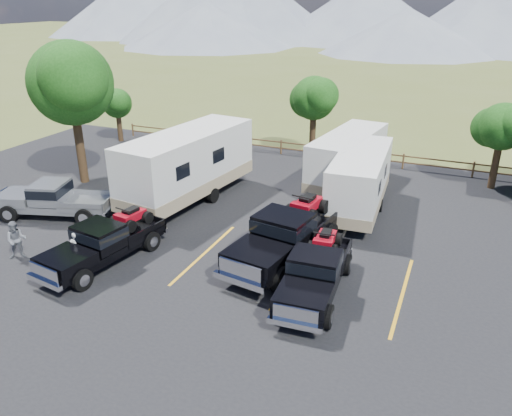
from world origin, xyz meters
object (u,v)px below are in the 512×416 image
at_px(rig_center, 286,234).
at_px(pickup_silver, 54,199).
at_px(person_a, 77,249).
at_px(tree_big_nw, 71,83).
at_px(rig_left, 105,241).
at_px(person_b, 17,240).
at_px(rig_right, 316,270).
at_px(trailer_center, 348,159).
at_px(trailer_left, 188,165).
at_px(trailer_right, 360,181).

relative_size(rig_center, pickup_silver, 1.15).
bearing_deg(rig_center, person_a, -142.70).
distance_m(tree_big_nw, rig_left, 11.21).
distance_m(rig_center, person_b, 10.86).
relative_size(rig_left, person_b, 3.68).
relative_size(rig_right, trailer_center, 0.65).
distance_m(pickup_silver, person_b, 4.12).
height_order(trailer_left, pickup_silver, trailer_left).
bearing_deg(person_b, rig_center, -14.36).
height_order(tree_big_nw, rig_center, tree_big_nw).
relative_size(rig_center, trailer_right, 0.81).
distance_m(rig_left, rig_right, 8.41).
bearing_deg(rig_right, rig_left, -176.25).
xyz_separation_m(pickup_silver, person_a, (4.38, -3.44, -0.12)).
xyz_separation_m(trailer_center, person_b, (-10.26, -13.42, -0.77)).
distance_m(tree_big_nw, pickup_silver, 6.82).
height_order(rig_right, person_b, rig_right).
height_order(rig_left, pickup_silver, rig_left).
bearing_deg(person_a, trailer_left, -120.11).
relative_size(rig_center, person_b, 4.37).
bearing_deg(person_a, trailer_right, -158.87).
bearing_deg(person_b, tree_big_nw, 77.24).
bearing_deg(pickup_silver, trailer_right, 98.62).
height_order(tree_big_nw, person_a, tree_big_nw).
bearing_deg(person_a, rig_left, -159.83).
bearing_deg(trailer_left, person_b, -104.45).
height_order(rig_left, trailer_center, trailer_center).
distance_m(rig_center, trailer_center, 9.21).
relative_size(person_a, person_b, 0.97).
bearing_deg(trailer_center, trailer_left, -135.85).
bearing_deg(trailer_left, tree_big_nw, -173.67).
bearing_deg(pickup_silver, rig_left, 45.33).
bearing_deg(rig_right, tree_big_nw, 155.07).
distance_m(rig_right, pickup_silver, 13.54).
xyz_separation_m(rig_center, person_b, (-10.01, -4.22, -0.28)).
relative_size(rig_right, person_a, 3.65).
xyz_separation_m(rig_left, trailer_center, (6.76, 12.30, 0.66)).
bearing_deg(rig_right, pickup_silver, 169.58).
relative_size(tree_big_nw, rig_left, 1.34).
height_order(rig_center, trailer_right, trailer_right).
height_order(trailer_center, person_a, trailer_center).
relative_size(tree_big_nw, pickup_silver, 1.30).
relative_size(trailer_right, person_a, 5.56).
relative_size(trailer_center, trailer_right, 1.01).
xyz_separation_m(pickup_silver, person_b, (1.60, -3.79, -0.10)).
relative_size(rig_right, person_b, 3.55).
xyz_separation_m(rig_right, pickup_silver, (-13.44, 1.58, 0.00)).
height_order(pickup_silver, person_b, pickup_silver).
bearing_deg(trailer_center, tree_big_nw, -152.54).
bearing_deg(trailer_right, rig_center, -108.84).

